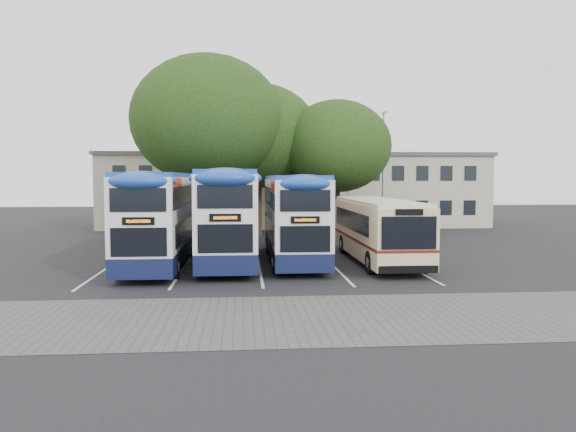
% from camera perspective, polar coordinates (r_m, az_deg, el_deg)
% --- Properties ---
extents(ground, '(120.00, 120.00, 0.00)m').
position_cam_1_polar(ground, '(22.24, 7.19, -6.93)').
color(ground, black).
rests_on(ground, ground).
extents(paving_strip, '(40.00, 6.00, 0.01)m').
position_cam_1_polar(paving_strip, '(17.08, 4.01, -10.25)').
color(paving_strip, '#595654').
rests_on(paving_strip, ground).
extents(bay_lines, '(14.12, 11.00, 0.01)m').
position_cam_1_polar(bay_lines, '(26.71, -2.98, -5.06)').
color(bay_lines, silver).
rests_on(bay_lines, ground).
extents(depot_building, '(32.40, 8.40, 6.20)m').
position_cam_1_polar(depot_building, '(48.58, 0.67, 2.76)').
color(depot_building, '#B9AE95').
rests_on(depot_building, ground).
extents(lamp_post, '(0.25, 1.05, 9.06)m').
position_cam_1_polar(lamp_post, '(42.66, 9.64, 5.12)').
color(lamp_post, gray).
rests_on(lamp_post, ground).
extents(tree_left, '(10.12, 10.12, 12.26)m').
position_cam_1_polar(tree_left, '(38.00, -8.18, 9.62)').
color(tree_left, black).
rests_on(tree_left, ground).
extents(tree_mid, '(8.68, 8.68, 10.79)m').
position_cam_1_polar(tree_mid, '(40.20, -3.06, 8.11)').
color(tree_mid, black).
rests_on(tree_mid, ground).
extents(tree_right, '(7.44, 7.44, 9.46)m').
position_cam_1_polar(tree_right, '(38.81, 4.98, 7.06)').
color(tree_right, black).
rests_on(tree_right, ground).
extents(bus_dd_left, '(2.55, 10.53, 4.39)m').
position_cam_1_polar(bus_dd_left, '(27.05, -12.95, 0.11)').
color(bus_dd_left, '#10173D').
rests_on(bus_dd_left, ground).
extents(bus_dd_mid, '(2.63, 10.84, 4.52)m').
position_cam_1_polar(bus_dd_mid, '(27.46, -6.05, 0.39)').
color(bus_dd_mid, '#10173D').
rests_on(bus_dd_mid, ground).
extents(bus_dd_right, '(2.49, 10.25, 4.27)m').
position_cam_1_polar(bus_dd_right, '(27.73, 0.57, 0.17)').
color(bus_dd_right, '#10173D').
rests_on(bus_dd_right, ground).
extents(bus_single, '(2.63, 10.32, 3.08)m').
position_cam_1_polar(bus_single, '(28.15, 9.09, -1.07)').
color(bus_single, beige).
rests_on(bus_single, ground).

